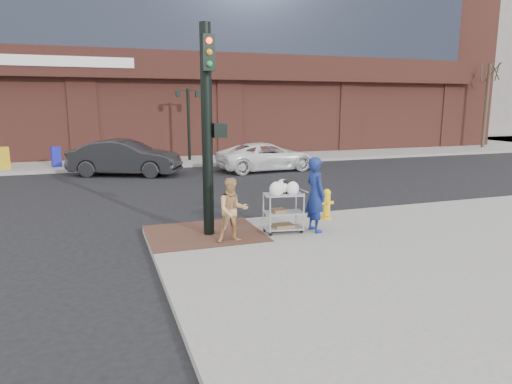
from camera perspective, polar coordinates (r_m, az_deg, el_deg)
name	(u,v)px	position (r m, az deg, el deg)	size (l,w,h in m)	color
ground	(238,247)	(10.83, -2.28, -6.92)	(220.00, 220.00, 0.00)	black
sidewalk_far	(264,138)	(44.75, 1.06, 6.82)	(65.00, 36.00, 0.15)	gray
brick_curb_ramp	(204,233)	(11.47, -6.48, -5.14)	(2.80, 2.40, 0.01)	#522F26
filler_block	(453,58)	(64.58, 23.44, 15.16)	(14.00, 20.00, 18.00)	slate
bare_tree_a	(490,62)	(37.84, 27.24, 14.27)	(1.80, 1.80, 7.20)	#382B21
lamp_post	(188,116)	(26.35, -8.44, 9.33)	(1.32, 0.22, 4.00)	black
traffic_signal_pole	(208,125)	(10.94, -6.00, 8.33)	(0.61, 0.51, 5.00)	black
woman_blue	(315,194)	(11.50, 7.43, -0.31)	(0.69, 0.45, 1.89)	navy
pedestrian_tan	(233,210)	(10.55, -2.95, -2.31)	(0.73, 0.57, 1.51)	tan
sedan_dark	(125,158)	(22.26, -16.04, 4.14)	(1.77, 5.07, 1.67)	black
minivan_white	(267,157)	(23.02, 1.37, 4.44)	(2.33, 5.04, 1.40)	white
utility_cart	(283,209)	(11.37, 3.45, -2.12)	(1.03, 0.69, 1.33)	gray
fire_hydrant	(327,204)	(12.89, 8.82, -1.43)	(0.40, 0.28, 0.85)	yellow
newsbox_yellow	(4,158)	(25.59, -29.00, 3.73)	(0.46, 0.42, 1.11)	gold
newsbox_blue	(56,157)	(25.49, -23.72, 4.07)	(0.43, 0.39, 1.03)	#191FA3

